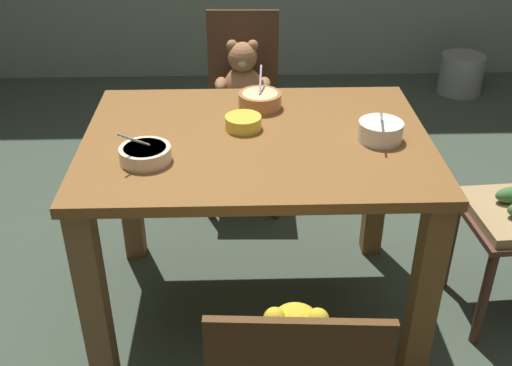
{
  "coord_description": "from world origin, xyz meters",
  "views": [
    {
      "loc": [
        -0.06,
        -1.81,
        1.66
      ],
      "look_at": [
        0.0,
        0.05,
        0.54
      ],
      "focal_mm": 42.88,
      "sensor_mm": 36.0,
      "label": 1
    }
  ],
  "objects_px": {
    "porridge_bowl_cream_near_left": "(145,154)",
    "porridge_bowl_white_near_right": "(380,130)",
    "dining_table": "(256,175)",
    "teddy_chair_far_center": "(243,99)",
    "porridge_bowl_yellow_center": "(243,122)",
    "porridge_bowl_terracotta_far_center": "(260,100)",
    "metal_pail": "(461,74)"
  },
  "relations": [
    {
      "from": "dining_table",
      "to": "metal_pail",
      "type": "xyz_separation_m",
      "value": [
        1.49,
        2.15,
        -0.47
      ]
    },
    {
      "from": "dining_table",
      "to": "teddy_chair_far_center",
      "type": "height_order",
      "value": "teddy_chair_far_center"
    },
    {
      "from": "porridge_bowl_terracotta_far_center",
      "to": "dining_table",
      "type": "bearing_deg",
      "value": -94.88
    },
    {
      "from": "porridge_bowl_terracotta_far_center",
      "to": "porridge_bowl_white_near_right",
      "type": "height_order",
      "value": "porridge_bowl_white_near_right"
    },
    {
      "from": "porridge_bowl_terracotta_far_center",
      "to": "porridge_bowl_yellow_center",
      "type": "relative_size",
      "value": 1.34
    },
    {
      "from": "dining_table",
      "to": "porridge_bowl_yellow_center",
      "type": "distance_m",
      "value": 0.19
    },
    {
      "from": "porridge_bowl_cream_near_left",
      "to": "porridge_bowl_white_near_right",
      "type": "height_order",
      "value": "porridge_bowl_white_near_right"
    },
    {
      "from": "porridge_bowl_terracotta_far_center",
      "to": "metal_pail",
      "type": "height_order",
      "value": "porridge_bowl_terracotta_far_center"
    },
    {
      "from": "dining_table",
      "to": "porridge_bowl_white_near_right",
      "type": "distance_m",
      "value": 0.44
    },
    {
      "from": "teddy_chair_far_center",
      "to": "porridge_bowl_white_near_right",
      "type": "distance_m",
      "value": 1.02
    },
    {
      "from": "porridge_bowl_terracotta_far_center",
      "to": "porridge_bowl_yellow_center",
      "type": "height_order",
      "value": "porridge_bowl_terracotta_far_center"
    },
    {
      "from": "teddy_chair_far_center",
      "to": "metal_pail",
      "type": "relative_size",
      "value": 3.04
    },
    {
      "from": "porridge_bowl_cream_near_left",
      "to": "porridge_bowl_terracotta_far_center",
      "type": "bearing_deg",
      "value": 46.98
    },
    {
      "from": "porridge_bowl_cream_near_left",
      "to": "porridge_bowl_white_near_right",
      "type": "xyz_separation_m",
      "value": [
        0.75,
        0.12,
        0.01
      ]
    },
    {
      "from": "porridge_bowl_cream_near_left",
      "to": "dining_table",
      "type": "bearing_deg",
      "value": 24.35
    },
    {
      "from": "dining_table",
      "to": "metal_pail",
      "type": "distance_m",
      "value": 2.66
    },
    {
      "from": "metal_pail",
      "to": "porridge_bowl_terracotta_far_center",
      "type": "bearing_deg",
      "value": -127.44
    },
    {
      "from": "teddy_chair_far_center",
      "to": "porridge_bowl_terracotta_far_center",
      "type": "distance_m",
      "value": 0.67
    },
    {
      "from": "porridge_bowl_yellow_center",
      "to": "metal_pail",
      "type": "bearing_deg",
      "value": 53.79
    },
    {
      "from": "porridge_bowl_cream_near_left",
      "to": "porridge_bowl_yellow_center",
      "type": "relative_size",
      "value": 1.29
    },
    {
      "from": "teddy_chair_far_center",
      "to": "porridge_bowl_terracotta_far_center",
      "type": "relative_size",
      "value": 5.4
    },
    {
      "from": "metal_pail",
      "to": "porridge_bowl_cream_near_left",
      "type": "bearing_deg",
      "value": -128.46
    },
    {
      "from": "dining_table",
      "to": "metal_pail",
      "type": "height_order",
      "value": "dining_table"
    },
    {
      "from": "porridge_bowl_yellow_center",
      "to": "metal_pail",
      "type": "distance_m",
      "value": 2.67
    },
    {
      "from": "dining_table",
      "to": "porridge_bowl_terracotta_far_center",
      "type": "xyz_separation_m",
      "value": [
        0.02,
        0.24,
        0.18
      ]
    },
    {
      "from": "dining_table",
      "to": "porridge_bowl_yellow_center",
      "type": "height_order",
      "value": "porridge_bowl_yellow_center"
    },
    {
      "from": "porridge_bowl_white_near_right",
      "to": "metal_pail",
      "type": "relative_size",
      "value": 0.52
    },
    {
      "from": "porridge_bowl_cream_near_left",
      "to": "metal_pail",
      "type": "xyz_separation_m",
      "value": [
        1.83,
        2.31,
        -0.64
      ]
    },
    {
      "from": "porridge_bowl_terracotta_far_center",
      "to": "metal_pail",
      "type": "relative_size",
      "value": 0.56
    },
    {
      "from": "dining_table",
      "to": "porridge_bowl_white_near_right",
      "type": "relative_size",
      "value": 7.48
    },
    {
      "from": "porridge_bowl_yellow_center",
      "to": "porridge_bowl_white_near_right",
      "type": "relative_size",
      "value": 0.81
    },
    {
      "from": "dining_table",
      "to": "teddy_chair_far_center",
      "type": "distance_m",
      "value": 0.85
    }
  ]
}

